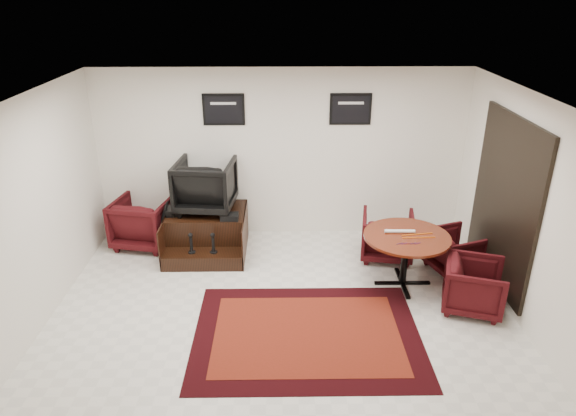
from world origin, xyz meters
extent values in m
plane|color=silver|center=(0.00, 0.00, 0.00)|extent=(6.00, 6.00, 0.00)
cube|color=white|center=(0.00, 2.50, 1.40)|extent=(6.00, 0.02, 2.80)
cube|color=white|center=(0.00, -2.50, 1.40)|extent=(6.00, 0.02, 2.80)
cube|color=white|center=(-3.00, 0.00, 1.40)|extent=(0.02, 5.00, 2.80)
cube|color=white|center=(3.00, 0.00, 1.40)|extent=(0.02, 5.00, 2.80)
cube|color=white|center=(0.00, 0.00, 2.80)|extent=(6.00, 5.00, 0.02)
cube|color=black|center=(2.97, 0.70, 1.30)|extent=(0.05, 1.90, 2.30)
cube|color=black|center=(2.96, 0.70, 1.30)|extent=(0.02, 1.72, 2.12)
cube|color=black|center=(2.97, 0.70, 1.30)|extent=(0.03, 0.05, 2.12)
cube|color=black|center=(-0.90, 2.48, 2.15)|extent=(0.66, 0.03, 0.50)
cube|color=black|center=(-0.90, 2.46, 2.15)|extent=(0.58, 0.01, 0.42)
cube|color=silver|center=(-0.90, 2.46, 2.25)|extent=(0.40, 0.00, 0.04)
cube|color=black|center=(1.10, 2.48, 2.15)|extent=(0.66, 0.03, 0.50)
cube|color=black|center=(1.10, 2.46, 2.15)|extent=(0.58, 0.01, 0.42)
cube|color=silver|center=(1.10, 2.46, 2.25)|extent=(0.40, 0.00, 0.04)
cube|color=black|center=(0.31, -0.38, 0.00)|extent=(2.77, 2.08, 0.01)
cube|color=#5D1C0D|center=(0.31, -0.38, 0.01)|extent=(2.28, 1.58, 0.01)
cube|color=black|center=(-1.19, 1.96, 0.32)|extent=(1.24, 0.92, 0.64)
cube|color=black|center=(-1.19, 1.32, 0.11)|extent=(1.24, 0.37, 0.23)
cube|color=black|center=(-1.81, 1.78, 0.32)|extent=(0.02, 1.28, 0.64)
cube|color=black|center=(-0.58, 1.78, 0.32)|extent=(0.02, 1.28, 0.64)
cylinder|color=black|center=(-1.36, 1.32, 0.24)|extent=(0.11, 0.11, 0.02)
cylinder|color=black|center=(-1.36, 1.32, 0.37)|extent=(0.04, 0.04, 0.24)
sphere|color=black|center=(-1.36, 1.32, 0.52)|extent=(0.07, 0.07, 0.07)
cylinder|color=black|center=(-1.03, 1.32, 0.24)|extent=(0.11, 0.11, 0.02)
cylinder|color=black|center=(-1.03, 1.32, 0.37)|extent=(0.04, 0.04, 0.24)
sphere|color=black|center=(-1.03, 1.32, 0.52)|extent=(0.07, 0.07, 0.07)
imported|color=black|center=(-1.19, 2.01, 1.10)|extent=(0.96, 0.91, 0.91)
cube|color=black|center=(-1.75, 1.83, 0.69)|extent=(0.13, 0.29, 0.10)
cube|color=black|center=(-1.63, 1.84, 0.69)|extent=(0.13, 0.29, 0.10)
cube|color=black|center=(-0.80, 1.62, 0.69)|extent=(0.27, 0.19, 0.09)
imported|color=black|center=(-2.25, 2.06, 0.45)|extent=(1.01, 0.96, 0.89)
cylinder|color=#401609|center=(1.73, 0.76, 0.76)|extent=(1.19, 1.19, 0.04)
cylinder|color=black|center=(1.73, 0.76, 0.39)|extent=(0.10, 0.10, 0.70)
cube|color=black|center=(1.73, 0.76, 0.02)|extent=(0.80, 0.06, 0.03)
cube|color=black|center=(1.73, 0.76, 0.02)|extent=(0.06, 0.80, 0.03)
imported|color=black|center=(1.64, 1.58, 0.40)|extent=(0.89, 0.85, 0.80)
imported|color=black|center=(2.57, 1.15, 0.35)|extent=(0.83, 0.86, 0.70)
imported|color=black|center=(2.51, 0.15, 0.38)|extent=(0.88, 0.91, 0.75)
cylinder|color=silver|center=(1.65, 0.84, 0.80)|extent=(0.42, 0.06, 0.05)
cylinder|color=orange|center=(1.88, 0.69, 0.79)|extent=(0.45, 0.02, 0.01)
cylinder|color=orange|center=(1.88, 0.79, 0.79)|extent=(0.45, 0.08, 0.01)
cylinder|color=#4C1933|center=(1.58, 0.52, 0.78)|extent=(0.09, 0.05, 0.01)
cylinder|color=#4C1933|center=(1.64, 0.52, 0.78)|extent=(0.09, 0.05, 0.01)
cylinder|color=#4C1933|center=(1.70, 0.52, 0.78)|extent=(0.09, 0.05, 0.01)
cylinder|color=#4C1933|center=(1.76, 0.52, 0.78)|extent=(0.09, 0.05, 0.01)
cylinder|color=#4C1933|center=(1.82, 0.52, 0.78)|extent=(0.09, 0.05, 0.01)
camera|label=1|loc=(0.00, -5.54, 3.95)|focal=32.00mm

